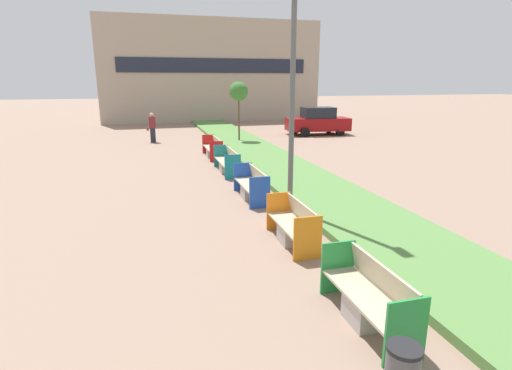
# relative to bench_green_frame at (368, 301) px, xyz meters

# --- Properties ---
(planter_grass_strip) EXTENTS (2.80, 120.00, 0.18)m
(planter_grass_strip) POSITION_rel_bench_green_frame_xyz_m (2.26, 5.01, -0.27)
(planter_grass_strip) COLOR #568442
(planter_grass_strip) RESTS_ON ground
(building_backdrop) EXTENTS (19.32, 7.08, 8.77)m
(building_backdrop) POSITION_rel_bench_green_frame_xyz_m (3.06, 34.06, 4.02)
(building_backdrop) COLOR tan
(building_backdrop) RESTS_ON ground
(bench_green_frame) EXTENTS (0.65, 1.96, 0.94)m
(bench_green_frame) POSITION_rel_bench_green_frame_xyz_m (0.00, 0.00, 0.00)
(bench_green_frame) COLOR #ADA8A0
(bench_green_frame) RESTS_ON ground
(bench_orange_frame) EXTENTS (0.65, 1.90, 0.94)m
(bench_orange_frame) POSITION_rel_bench_green_frame_xyz_m (-0.00, 3.23, -0.00)
(bench_orange_frame) COLOR #ADA8A0
(bench_orange_frame) RESTS_ON ground
(bench_blue_frame) EXTENTS (0.65, 2.11, 0.94)m
(bench_blue_frame) POSITION_rel_bench_green_frame_xyz_m (0.00, 6.90, 0.00)
(bench_blue_frame) COLOR #ADA8A0
(bench_blue_frame) RESTS_ON ground
(bench_teal_frame) EXTENTS (0.65, 2.41, 0.94)m
(bench_teal_frame) POSITION_rel_bench_green_frame_xyz_m (0.01, 10.70, 0.01)
(bench_teal_frame) COLOR #ADA8A0
(bench_teal_frame) RESTS_ON ground
(bench_red_frame) EXTENTS (0.65, 2.38, 0.94)m
(bench_red_frame) POSITION_rel_bench_green_frame_xyz_m (0.00, 14.16, 0.01)
(bench_red_frame) COLOR #ADA8A0
(bench_red_frame) RESTS_ON ground
(street_lamp_post) EXTENTS (0.24, 0.44, 8.30)m
(street_lamp_post) POSITION_rel_bench_green_frame_xyz_m (0.61, 5.11, 4.17)
(street_lamp_post) COLOR #56595B
(street_lamp_post) RESTS_ON ground
(sapling_tree_far) EXTENTS (1.08, 1.08, 3.54)m
(sapling_tree_far) POSITION_rel_bench_green_frame_xyz_m (2.24, 18.18, 2.60)
(sapling_tree_far) COLOR brown
(sapling_tree_far) RESTS_ON ground
(pedestrian_walking) EXTENTS (0.53, 0.24, 1.75)m
(pedestrian_walking) POSITION_rel_bench_green_frame_xyz_m (-2.68, 19.85, 0.53)
(pedestrian_walking) COLOR #232633
(pedestrian_walking) RESTS_ON ground
(parked_car_distant) EXTENTS (4.37, 2.21, 1.86)m
(parked_car_distant) POSITION_rel_bench_green_frame_xyz_m (8.24, 20.39, 0.55)
(parked_car_distant) COLOR maroon
(parked_car_distant) RESTS_ON ground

